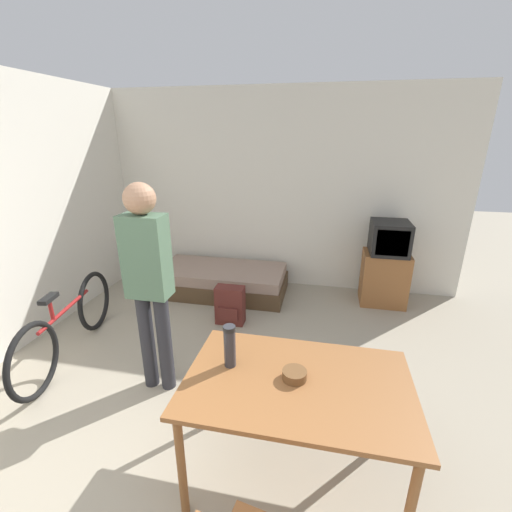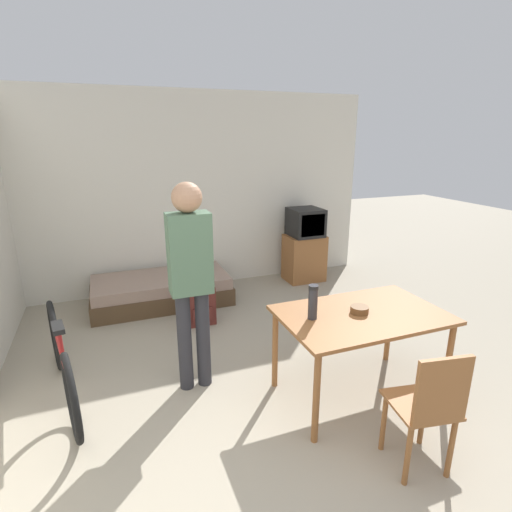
{
  "view_description": "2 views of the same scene",
  "coord_description": "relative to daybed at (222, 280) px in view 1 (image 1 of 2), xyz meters",
  "views": [
    {
      "loc": [
        0.84,
        -0.77,
        2.11
      ],
      "look_at": [
        0.21,
        2.28,
        0.99
      ],
      "focal_mm": 24.0,
      "sensor_mm": 36.0,
      "label": 1
    },
    {
      "loc": [
        -1.1,
        -1.55,
        2.13
      ],
      "look_at": [
        0.35,
        2.22,
        0.9
      ],
      "focal_mm": 28.0,
      "sensor_mm": 36.0,
      "label": 2
    }
  ],
  "objects": [
    {
      "name": "wall_back",
      "position": [
        0.51,
        0.53,
        1.17
      ],
      "size": [
        5.33,
        0.06,
        2.7
      ],
      "color": "silver",
      "rests_on": "ground_plane"
    },
    {
      "name": "dining_table",
      "position": [
        1.26,
        -2.54,
        0.49
      ],
      "size": [
        1.32,
        0.84,
        0.76
      ],
      "color": "brown",
      "rests_on": "ground_plane"
    },
    {
      "name": "wall_left",
      "position": [
        -1.69,
        -1.46,
        1.17
      ],
      "size": [
        0.06,
        4.92,
        2.7
      ],
      "color": "silver",
      "rests_on": "ground_plane"
    },
    {
      "name": "daybed",
      "position": [
        0.0,
        0.0,
        0.0
      ],
      "size": [
        1.75,
        0.85,
        0.37
      ],
      "color": "#4C3823",
      "rests_on": "ground_plane"
    },
    {
      "name": "tv",
      "position": [
        2.15,
        0.13,
        0.36
      ],
      "size": [
        0.56,
        0.47,
        1.1
      ],
      "color": "brown",
      "rests_on": "ground_plane"
    },
    {
      "name": "thermos_flask",
      "position": [
        0.83,
        -2.48,
        0.73
      ],
      "size": [
        0.08,
        0.08,
        0.28
      ],
      "color": "#2D2D33",
      "rests_on": "dining_table"
    },
    {
      "name": "bicycle",
      "position": [
        -1.04,
        -1.7,
        0.16
      ],
      "size": [
        0.36,
        1.72,
        0.75
      ],
      "color": "black",
      "rests_on": "ground_plane"
    },
    {
      "name": "backpack",
      "position": [
        0.33,
        -0.77,
        0.05
      ],
      "size": [
        0.33,
        0.2,
        0.46
      ],
      "color": "#56231E",
      "rests_on": "ground_plane"
    },
    {
      "name": "mate_bowl",
      "position": [
        1.24,
        -2.53,
        0.6
      ],
      "size": [
        0.14,
        0.14,
        0.06
      ],
      "color": "brown",
      "rests_on": "dining_table"
    },
    {
      "name": "person_standing",
      "position": [
        0.01,
        -1.92,
        0.87
      ],
      "size": [
        0.34,
        0.24,
        1.79
      ],
      "color": "#28282D",
      "rests_on": "ground_plane"
    }
  ]
}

